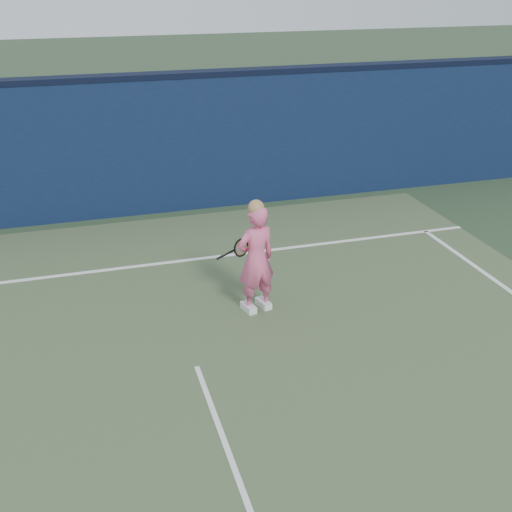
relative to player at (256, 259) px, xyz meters
name	(u,v)px	position (x,y,z in m)	size (l,w,h in m)	color
ground	(216,419)	(-1.08, -2.16, -0.77)	(80.00, 80.00, 0.00)	#2E442A
backstop_wall	(134,149)	(-1.08, 4.34, 0.48)	(24.00, 0.40, 2.50)	#0B1833
wall_cap	(128,77)	(-1.08, 4.34, 1.78)	(24.00, 0.42, 0.10)	black
player	(256,259)	(0.00, 0.00, 0.00)	(0.63, 0.48, 1.60)	#E75A87
racket	(239,248)	(-0.12, 0.42, -0.01)	(0.50, 0.17, 0.27)	black
court_lines	(223,439)	(-1.08, -2.49, -0.76)	(11.00, 12.04, 0.01)	white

